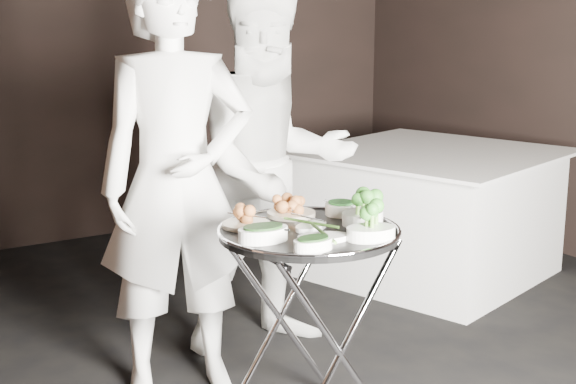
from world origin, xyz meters
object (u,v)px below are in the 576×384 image
waiter_right (272,167)px  dining_table (430,213)px  waiter_left (177,184)px  tray_stand (308,322)px  serving_tray (309,232)px

waiter_right → dining_table: 1.57m
waiter_left → dining_table: size_ratio=1.31×
tray_stand → waiter_left: size_ratio=0.44×
tray_stand → waiter_right: size_ratio=0.45×
waiter_left → dining_table: bearing=30.4°
tray_stand → dining_table: size_ratio=0.58×
serving_tray → waiter_left: (-0.26, 0.63, 0.10)m
tray_stand → serving_tray: size_ratio=1.16×
serving_tray → waiter_right: bearing=68.2°
serving_tray → waiter_left: 0.69m
waiter_right → dining_table: (1.42, 0.43, -0.51)m
dining_table → waiter_left: bearing=-163.2°
serving_tray → dining_table: 2.18m
tray_stand → waiter_right: 0.98m
tray_stand → waiter_right: bearing=68.2°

